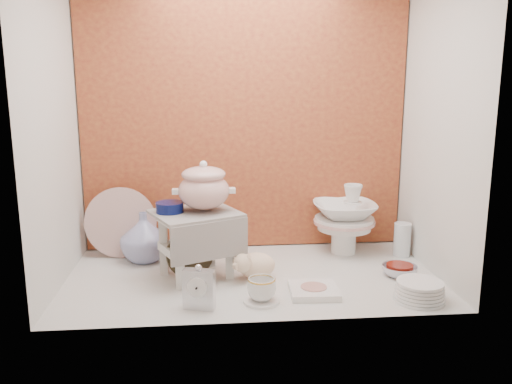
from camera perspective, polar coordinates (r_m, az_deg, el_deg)
ground at (r=2.66m, az=-0.40°, el=-8.99°), size 1.80×1.80×0.00m
niche_shell at (r=2.66m, az=-0.76°, el=11.55°), size 1.86×1.03×1.53m
step_stool at (r=2.62m, az=-6.40°, el=-5.57°), size 0.49×0.46×0.33m
soup_tureen at (r=2.57m, az=-5.59°, el=0.66°), size 0.35×0.35×0.25m
cobalt_bowl at (r=2.58m, az=-9.18°, el=-1.62°), size 0.16×0.16×0.05m
floral_platter at (r=2.97m, az=-14.24°, el=-3.18°), size 0.38×0.06×0.38m
blue_white_vase at (r=2.89m, az=-11.85°, el=-4.71°), size 0.30×0.30×0.26m
lacquer_tray at (r=2.63m, az=-7.01°, el=-6.46°), size 0.25×0.14×0.25m
mantel_clock at (r=2.28m, az=-6.10°, el=-10.07°), size 0.14×0.08×0.19m
plush_pig at (r=2.61m, az=0.04°, el=-7.77°), size 0.26×0.21×0.14m
teacup_saucer at (r=2.37m, az=0.58°, el=-11.54°), size 0.21×0.21×0.01m
gold_rim_teacup at (r=2.35m, az=0.59°, el=-10.30°), size 0.15×0.15×0.10m
lattice_dish at (r=2.47m, az=6.17°, el=-10.38°), size 0.23×0.23×0.03m
dinner_plate_stack at (r=2.48m, az=17.05°, el=-10.05°), size 0.29×0.29×0.09m
crystal_bowl at (r=2.74m, az=15.05°, el=-8.12°), size 0.23×0.23×0.05m
clear_glass_vase at (r=3.03m, az=15.32°, el=-4.92°), size 0.12×0.12×0.18m
porcelain_tower at (r=2.99m, az=9.40°, el=-2.84°), size 0.37×0.37×0.39m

